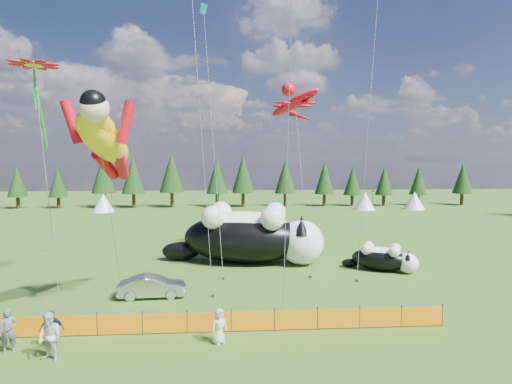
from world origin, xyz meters
TOP-DOWN VIEW (x-y plane):
  - ground at (0.00, 0.00)m, footprint 160.00×160.00m
  - safety_fence at (0.00, -3.00)m, footprint 22.06×0.06m
  - tree_line at (0.00, 45.00)m, footprint 90.00×4.00m
  - festival_tents at (11.00, 40.00)m, footprint 50.00×3.20m
  - cat_large at (2.55, 9.24)m, footprint 12.45×6.07m
  - cat_small at (11.83, 6.42)m, footprint 4.94×3.48m
  - car at (-3.51, 1.95)m, footprint 3.87×1.57m
  - spectator_a at (-8.11, -4.35)m, footprint 0.79×0.66m
  - spectator_b at (-6.10, -5.19)m, footprint 1.10×0.91m
  - spectator_c at (-6.50, -4.10)m, footprint 1.01×0.62m
  - spectator_e at (0.48, -4.11)m, footprint 0.89×0.83m
  - superhero_kite at (-4.98, -1.26)m, footprint 5.50×6.83m
  - gecko_kite at (6.12, 11.25)m, footprint 7.12×9.87m
  - flower_kite at (-9.56, 2.01)m, footprint 3.97×4.77m
  - diamond_kite_d at (-1.06, 13.21)m, footprint 2.25×9.09m

SIDE VIEW (x-z plane):
  - ground at x=0.00m, z-range 0.00..0.00m
  - safety_fence at x=0.00m, z-range -0.05..1.05m
  - car at x=-3.51m, z-range 0.00..1.25m
  - spectator_e at x=0.48m, z-range 0.00..1.53m
  - spectator_c at x=-6.50m, z-range 0.00..1.62m
  - cat_small at x=11.83m, z-range -0.05..1.87m
  - spectator_a at x=-8.11m, z-range 0.00..1.84m
  - spectator_b at x=-6.10m, z-range 0.00..1.96m
  - festival_tents at x=11.00m, z-range 0.00..2.80m
  - cat_large at x=2.55m, z-range -0.11..4.41m
  - tree_line at x=0.00m, z-range 0.00..8.00m
  - superhero_kite at x=-4.98m, z-range 3.09..14.58m
  - gecko_kite at x=6.12m, z-range 5.22..19.53m
  - flower_kite at x=-9.56m, z-range 6.17..19.53m
  - diamond_kite_d at x=-1.06m, z-range 8.23..30.29m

